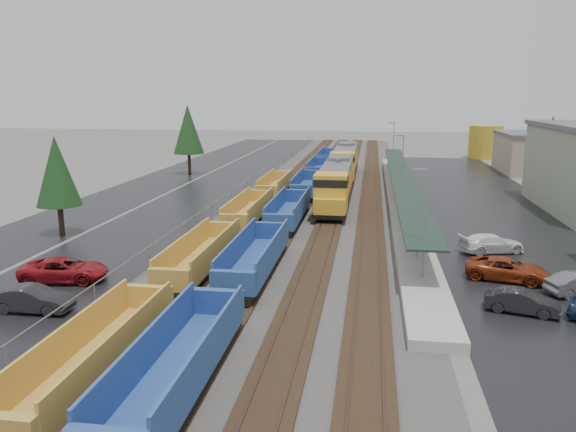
# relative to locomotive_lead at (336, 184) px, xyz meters

# --- Properties ---
(ballast_strip) EXTENTS (20.00, 160.00, 0.08)m
(ballast_strip) POSITION_rel_locomotive_lead_xyz_m (-2.00, 13.16, -2.58)
(ballast_strip) COLOR #302D2B
(ballast_strip) RESTS_ON ground
(trackbed) EXTENTS (14.60, 160.00, 0.22)m
(trackbed) POSITION_rel_locomotive_lead_xyz_m (-2.00, 13.16, -2.47)
(trackbed) COLOR black
(trackbed) RESTS_ON ground
(west_parking_lot) EXTENTS (10.00, 160.00, 0.02)m
(west_parking_lot) POSITION_rel_locomotive_lead_xyz_m (-17.00, 13.16, -2.61)
(west_parking_lot) COLOR black
(west_parking_lot) RESTS_ON ground
(west_road) EXTENTS (9.00, 160.00, 0.02)m
(west_road) POSITION_rel_locomotive_lead_xyz_m (-27.00, 13.16, -2.61)
(west_road) COLOR black
(west_road) RESTS_ON ground
(east_commuter_lot) EXTENTS (16.00, 100.00, 0.02)m
(east_commuter_lot) POSITION_rel_locomotive_lead_xyz_m (17.00, 3.16, -2.61)
(east_commuter_lot) COLOR black
(east_commuter_lot) RESTS_ON ground
(station_platform) EXTENTS (3.00, 80.00, 8.00)m
(station_platform) POSITION_rel_locomotive_lead_xyz_m (7.50, 3.16, -1.89)
(station_platform) COLOR #9E9B93
(station_platform) RESTS_ON ground
(chainlink_fence) EXTENTS (0.08, 160.04, 2.02)m
(chainlink_fence) POSITION_rel_locomotive_lead_xyz_m (-11.50, 11.59, -1.01)
(chainlink_fence) COLOR gray
(chainlink_fence) RESTS_ON ground
(distant_hills) EXTENTS (301.00, 140.00, 25.20)m
(distant_hills) POSITION_rel_locomotive_lead_xyz_m (42.79, 163.84, -2.62)
(distant_hills) COLOR #4A5B47
(distant_hills) RESTS_ON ground
(tree_west_near) EXTENTS (3.96, 3.96, 9.00)m
(tree_west_near) POSITION_rel_locomotive_lead_xyz_m (-24.00, -16.84, 3.20)
(tree_west_near) COLOR #332316
(tree_west_near) RESTS_ON ground
(tree_west_far) EXTENTS (4.84, 4.84, 11.00)m
(tree_west_far) POSITION_rel_locomotive_lead_xyz_m (-25.00, 23.16, 4.50)
(tree_west_far) COLOR #332316
(tree_west_far) RESTS_ON ground
(tree_east) EXTENTS (4.40, 4.40, 10.00)m
(tree_east) POSITION_rel_locomotive_lead_xyz_m (26.00, 11.16, 3.85)
(tree_east) COLOR #332316
(tree_east) RESTS_ON ground
(locomotive_lead) EXTENTS (3.34, 21.99, 4.98)m
(locomotive_lead) POSITION_rel_locomotive_lead_xyz_m (0.00, 0.00, 0.00)
(locomotive_lead) COLOR black
(locomotive_lead) RESTS_ON ground
(locomotive_trail) EXTENTS (3.34, 21.99, 4.98)m
(locomotive_trail) POSITION_rel_locomotive_lead_xyz_m (0.00, 21.00, 0.00)
(locomotive_trail) COLOR black
(locomotive_trail) RESTS_ON ground
(well_string_yellow) EXTENTS (2.66, 77.51, 2.36)m
(well_string_yellow) POSITION_rel_locomotive_lead_xyz_m (-8.00, -25.77, -1.45)
(well_string_yellow) COLOR gold
(well_string_yellow) RESTS_ON ground
(well_string_blue) EXTENTS (2.81, 111.43, 2.49)m
(well_string_blue) POSITION_rel_locomotive_lead_xyz_m (-4.00, -9.60, -1.41)
(well_string_blue) COLOR navy
(well_string_blue) RESTS_ON ground
(storage_tank) EXTENTS (6.50, 6.50, 6.50)m
(storage_tank) POSITION_rel_locomotive_lead_xyz_m (26.27, 53.84, 0.63)
(storage_tank) COLOR gold
(storage_tank) RESTS_ON ground
(parked_car_west_b) EXTENTS (1.69, 4.67, 1.53)m
(parked_car_west_b) POSITION_rel_locomotive_lead_xyz_m (-15.56, -34.60, -1.86)
(parked_car_west_b) COLOR black
(parked_car_west_b) RESTS_ON ground
(parked_car_west_c) EXTENTS (3.58, 6.17, 1.61)m
(parked_car_west_c) POSITION_rel_locomotive_lead_xyz_m (-16.68, -29.16, -1.82)
(parked_car_west_c) COLOR maroon
(parked_car_west_c) RESTS_ON ground
(parked_car_east_a) EXTENTS (2.55, 4.43, 1.38)m
(parked_car_east_a) POSITION_rel_locomotive_lead_xyz_m (12.91, -30.54, -1.93)
(parked_car_east_a) COLOR black
(parked_car_east_a) RESTS_ON ground
(parked_car_east_b) EXTENTS (4.01, 6.04, 1.54)m
(parked_car_east_b) POSITION_rel_locomotive_lead_xyz_m (13.45, -24.42, -1.85)
(parked_car_east_b) COLOR maroon
(parked_car_east_b) RESTS_ON ground
(parked_car_east_c) EXTENTS (3.72, 5.65, 1.52)m
(parked_car_east_c) POSITION_rel_locomotive_lead_xyz_m (13.75, -17.41, -1.86)
(parked_car_east_c) COLOR white
(parked_car_east_c) RESTS_ON ground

